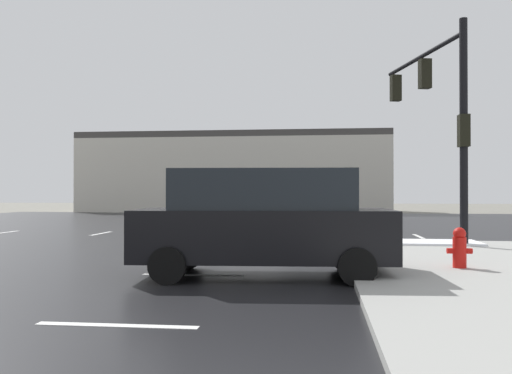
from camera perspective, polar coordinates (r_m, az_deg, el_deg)
ground_plane at (r=20.52m, az=-0.16°, el=-5.10°), size 120.00×120.00×0.00m
road_asphalt at (r=20.52m, az=-0.16°, el=-5.07°), size 44.00×44.00×0.02m
snow_strip_curbside at (r=16.58m, az=15.63°, el=-5.57°), size 4.00×1.60×0.06m
lane_markings at (r=19.04m, az=2.97°, el=-5.38°), size 36.15×36.15×0.01m
traffic_signal_mast at (r=17.74m, az=18.59°, el=8.35°), size 1.55×5.45×6.34m
fire_hydrant at (r=11.48m, az=20.51°, el=-5.95°), size 0.48×0.26×0.79m
strip_building_background at (r=46.21m, az=-2.11°, el=1.44°), size 25.10×8.00×6.47m
sedan_grey at (r=20.53m, az=3.78°, el=-2.71°), size 4.64×2.30×1.58m
sedan_blue at (r=29.56m, az=7.76°, el=-2.05°), size 2.43×4.68×1.58m
suv_black at (r=10.36m, az=0.80°, el=-3.51°), size 4.93×2.40×2.03m
sedan_white at (r=32.08m, az=-5.91°, el=-1.93°), size 2.06×4.56×1.58m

